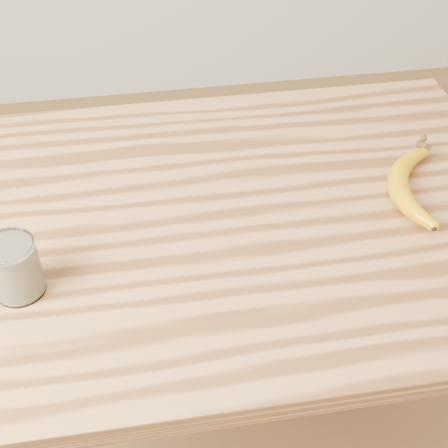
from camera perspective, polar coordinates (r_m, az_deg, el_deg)
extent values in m
cube|color=#AE7142|center=(1.14, -1.29, 0.17)|extent=(1.20, 0.80, 0.04)
cylinder|color=brown|center=(1.81, 14.46, -1.43)|extent=(0.06, 0.06, 0.86)
cylinder|color=white|center=(1.01, -18.61, -3.82)|extent=(0.08, 0.08, 0.10)
torus|color=white|center=(0.98, -19.22, -1.85)|extent=(0.08, 0.08, 0.00)
cylinder|color=beige|center=(1.02, -18.58, -3.92)|extent=(0.07, 0.07, 0.09)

